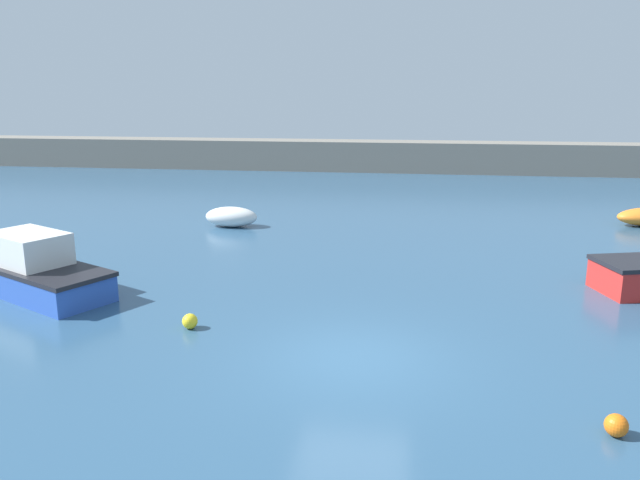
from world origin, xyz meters
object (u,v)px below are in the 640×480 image
Objects in this scene: fishing_dinghy_green at (231,217)px; mooring_buoy_yellow at (190,321)px; mooring_buoy_orange at (616,425)px; cabin_cruiser_white at (24,268)px.

mooring_buoy_yellow is at bearing -78.25° from fishing_dinghy_green.
mooring_buoy_yellow is 0.97× the size of mooring_buoy_orange.
mooring_buoy_orange is (10.81, -14.74, -0.23)m from fishing_dinghy_green.
mooring_buoy_yellow is (5.68, -2.21, -0.43)m from cabin_cruiser_white.
cabin_cruiser_white is 15.35m from mooring_buoy_orange.
mooring_buoy_orange is (14.23, -5.73, -0.43)m from cabin_cruiser_white.
cabin_cruiser_white is 9.63m from fishing_dinghy_green.
fishing_dinghy_green is at bearing -83.66° from cabin_cruiser_white.
fishing_dinghy_green is (3.42, 9.00, -0.20)m from cabin_cruiser_white.
mooring_buoy_orange reaches higher than mooring_buoy_yellow.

